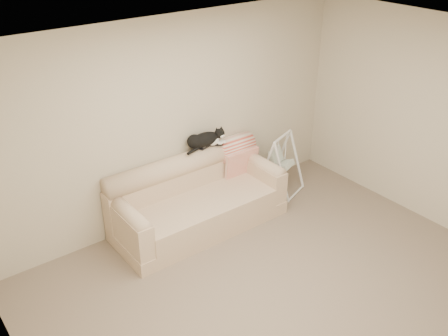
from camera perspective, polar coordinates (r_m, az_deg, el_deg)
name	(u,v)px	position (r m, az deg, el deg)	size (l,w,h in m)	color
ground_plane	(280,292)	(5.54, 6.47, -13.85)	(5.00, 5.00, 0.00)	#766353
room_shell	(289,166)	(4.66, 7.47, 0.25)	(5.04, 4.04, 2.60)	#C1B29B
sofa	(196,200)	(6.34, -3.23, -3.66)	(2.20, 0.93, 0.90)	tan
remote_a	(205,147)	(6.41, -2.17, 2.44)	(0.19, 0.10, 0.03)	black
remote_b	(216,145)	(6.48, -0.90, 2.70)	(0.17, 0.12, 0.02)	black
tuxedo_cat	(205,140)	(6.37, -2.22, 3.27)	(0.61, 0.24, 0.24)	black
throw_blanket	(235,150)	(6.74, 1.28, 2.05)	(0.52, 0.38, 0.58)	#D64636
baby_swing	(281,163)	(7.09, 6.49, 0.60)	(0.69, 0.71, 0.87)	white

